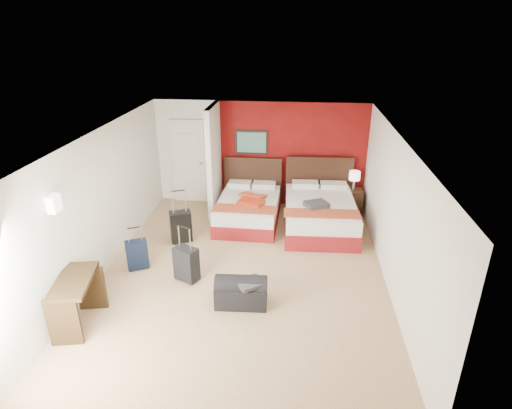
# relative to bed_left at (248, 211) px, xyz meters

# --- Properties ---
(ground) EXTENTS (6.50, 6.50, 0.00)m
(ground) POSITION_rel_bed_left_xyz_m (0.16, -2.08, -0.28)
(ground) COLOR tan
(ground) RESTS_ON ground
(room_walls) EXTENTS (5.02, 6.52, 2.50)m
(room_walls) POSITION_rel_bed_left_xyz_m (-1.25, -0.66, 0.98)
(room_walls) COLOR white
(room_walls) RESTS_ON ground
(red_accent_panel) EXTENTS (3.50, 0.04, 2.50)m
(red_accent_panel) POSITION_rel_bed_left_xyz_m (0.91, 1.15, 0.97)
(red_accent_panel) COLOR maroon
(red_accent_panel) RESTS_ON ground
(partition_wall) EXTENTS (0.12, 1.20, 2.50)m
(partition_wall) POSITION_rel_bed_left_xyz_m (-0.84, 0.53, 0.97)
(partition_wall) COLOR silver
(partition_wall) RESTS_ON ground
(entry_door) EXTENTS (0.82, 0.06, 2.05)m
(entry_door) POSITION_rel_bed_left_xyz_m (-1.59, 1.12, 0.74)
(entry_door) COLOR silver
(entry_door) RESTS_ON ground
(bed_left) EXTENTS (1.36, 1.91, 0.56)m
(bed_left) POSITION_rel_bed_left_xyz_m (0.00, 0.00, 0.00)
(bed_left) COLOR silver
(bed_left) RESTS_ON ground
(bed_right) EXTENTS (1.56, 2.17, 0.64)m
(bed_right) POSITION_rel_bed_left_xyz_m (1.58, -0.15, 0.04)
(bed_right) COLOR silver
(bed_right) RESTS_ON ground
(red_suitcase_open) EXTENTS (0.75, 0.86, 0.09)m
(red_suitcase_open) POSITION_rel_bed_left_xyz_m (0.10, -0.10, 0.33)
(red_suitcase_open) COLOR #B82D0F
(red_suitcase_open) RESTS_ON bed_left
(jacket_bundle) EXTENTS (0.56, 0.52, 0.11)m
(jacket_bundle) POSITION_rel_bed_left_xyz_m (1.48, -0.45, 0.41)
(jacket_bundle) COLOR #3B3B40
(jacket_bundle) RESTS_ON bed_right
(nightstand) EXTENTS (0.44, 0.44, 0.61)m
(nightstand) POSITION_rel_bed_left_xyz_m (2.35, 0.68, 0.02)
(nightstand) COLOR black
(nightstand) RESTS_ON ground
(table_lamp) EXTENTS (0.25, 0.25, 0.44)m
(table_lamp) POSITION_rel_bed_left_xyz_m (2.35, 0.68, 0.55)
(table_lamp) COLOR silver
(table_lamp) RESTS_ON nightstand
(suitcase_black) EXTENTS (0.49, 0.41, 0.63)m
(suitcase_black) POSITION_rel_bed_left_xyz_m (-1.26, -1.04, 0.04)
(suitcase_black) COLOR black
(suitcase_black) RESTS_ON ground
(suitcase_charcoal) EXTENTS (0.47, 0.40, 0.60)m
(suitcase_charcoal) POSITION_rel_bed_left_xyz_m (-0.79, -2.41, 0.02)
(suitcase_charcoal) COLOR black
(suitcase_charcoal) RESTS_ON ground
(suitcase_navy) EXTENTS (0.44, 0.38, 0.52)m
(suitcase_navy) POSITION_rel_bed_left_xyz_m (-1.78, -2.13, -0.02)
(suitcase_navy) COLOR black
(suitcase_navy) RESTS_ON ground
(duffel_bag) EXTENTS (0.84, 0.47, 0.42)m
(duffel_bag) POSITION_rel_bed_left_xyz_m (0.24, -2.99, -0.07)
(duffel_bag) COLOR black
(duffel_bag) RESTS_ON ground
(jacket_draped) EXTENTS (0.52, 0.50, 0.05)m
(jacket_draped) POSITION_rel_bed_left_xyz_m (0.39, -3.04, 0.16)
(jacket_draped) COLOR #35353A
(jacket_draped) RESTS_ON duffel_bag
(desk) EXTENTS (0.66, 1.04, 0.81)m
(desk) POSITION_rel_bed_left_xyz_m (-2.06, -3.75, 0.12)
(desk) COLOR #302010
(desk) RESTS_ON ground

